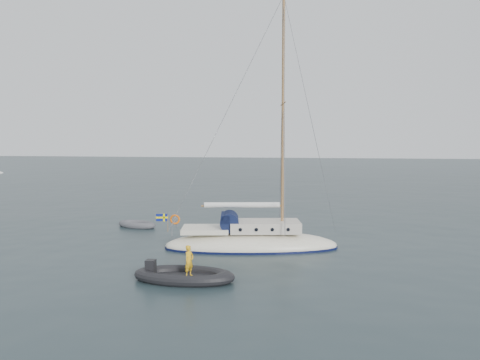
# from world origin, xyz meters

# --- Properties ---
(ground) EXTENTS (300.00, 300.00, 0.00)m
(ground) POSITION_xyz_m (0.00, 0.00, 0.00)
(ground) COLOR black
(ground) RESTS_ON ground
(sailboat) EXTENTS (9.90, 2.97, 14.10)m
(sailboat) POSITION_xyz_m (-1.31, -2.52, 1.07)
(sailboat) COLOR white
(sailboat) RESTS_ON ground
(dinghy) EXTENTS (2.97, 1.34, 0.43)m
(dinghy) POSITION_xyz_m (-10.12, 2.29, 0.19)
(dinghy) COLOR #4D4D52
(dinghy) RESTS_ON ground
(rib) EXTENTS (4.32, 1.96, 1.54)m
(rib) POSITION_xyz_m (-3.05, -8.97, 0.25)
(rib) COLOR black
(rib) RESTS_ON ground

